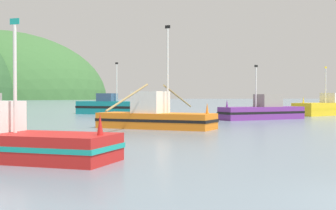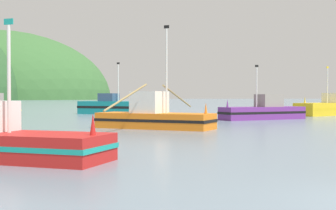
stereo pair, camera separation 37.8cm
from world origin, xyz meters
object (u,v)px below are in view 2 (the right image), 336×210
Objects in this scene: fishing_boat_teal at (115,107)px; fishing_boat_orange at (154,117)px; fishing_boat_yellow at (330,108)px; fishing_boat_purple at (263,111)px.

fishing_boat_orange is (3.19, -23.77, -0.08)m from fishing_boat_teal.
fishing_boat_yellow is 1.09× the size of fishing_boat_purple.
fishing_boat_purple is 0.79× the size of fishing_boat_orange.
fishing_boat_purple is at bearing 75.50° from fishing_boat_orange.
fishing_boat_orange is at bearing -53.66° from fishing_boat_teal.
fishing_boat_yellow is 24.01m from fishing_boat_teal.
fishing_boat_purple is 18.87m from fishing_boat_teal.
fishing_boat_yellow is at bearing 17.55° from fishing_boat_teal.
fishing_boat_yellow reaches higher than fishing_boat_purple.
fishing_boat_orange reaches higher than fishing_boat_purple.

